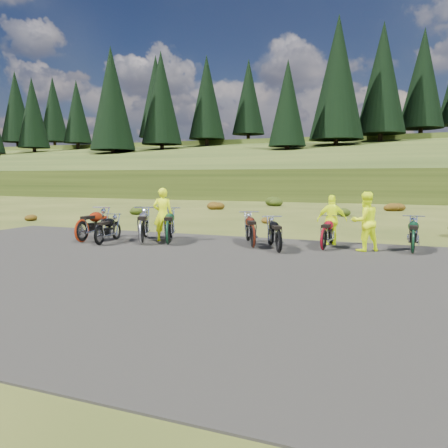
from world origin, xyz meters
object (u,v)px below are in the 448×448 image
at_px(person_middle, 163,215).
at_px(motorcycle_7, 412,255).
at_px(motorcycle_3, 141,245).
at_px(motorcycle_0, 100,246).

bearing_deg(person_middle, motorcycle_7, 162.48).
height_order(motorcycle_7, person_middle, person_middle).
xyz_separation_m(motorcycle_3, motorcycle_7, (8.30, 1.31, 0.00)).
bearing_deg(motorcycle_0, motorcycle_3, -70.36).
bearing_deg(person_middle, motorcycle_0, 27.84).
xyz_separation_m(motorcycle_0, person_middle, (1.46, 1.61, 0.93)).
relative_size(motorcycle_0, person_middle, 1.01).
bearing_deg(motorcycle_3, person_middle, -42.28).
height_order(motorcycle_3, motorcycle_7, motorcycle_3).
distance_m(motorcycle_3, person_middle, 1.36).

